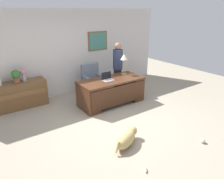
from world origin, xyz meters
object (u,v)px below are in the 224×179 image
(dog_lying, at_px, (126,139))
(desk_lamp, at_px, (124,58))
(desk, at_px, (112,91))
(vase_with_flowers, at_px, (24,74))
(dog_toy_ball, at_px, (203,141))
(dog_toy_bone, at_px, (145,169))
(armchair, at_px, (93,82))
(potted_plant, at_px, (16,76))
(laptop, at_px, (107,78))
(credenza, at_px, (19,95))
(person_standing, at_px, (118,67))

(dog_lying, height_order, desk_lamp, desk_lamp)
(desk, xyz_separation_m, vase_with_flowers, (-2.10, 1.30, 0.55))
(dog_lying, distance_m, dog_toy_ball, 1.64)
(desk, height_order, dog_toy_bone, desk)
(armchair, height_order, desk_lamp, desk_lamp)
(vase_with_flowers, relative_size, potted_plant, 0.99)
(armchair, xyz_separation_m, dog_lying, (-0.83, -2.79, -0.31))
(laptop, distance_m, potted_plant, 2.53)
(laptop, bearing_deg, desk_lamp, 14.55)
(credenza, bearing_deg, desk_lamp, -20.12)
(desk, bearing_deg, dog_lying, -116.80)
(desk_lamp, xyz_separation_m, vase_with_flowers, (-2.72, 1.08, -0.30))
(desk, distance_m, dog_toy_ball, 2.81)
(credenza, xyz_separation_m, armchair, (2.21, -0.38, 0.09))
(armchair, height_order, dog_toy_ball, armchair)
(armchair, relative_size, potted_plant, 2.87)
(dog_lying, bearing_deg, dog_toy_ball, -32.51)
(desk_lamp, distance_m, dog_toy_ball, 3.22)
(armchair, relative_size, dog_lying, 1.32)
(person_standing, distance_m, vase_with_flowers, 2.91)
(credenza, bearing_deg, vase_with_flowers, 0.36)
(desk, relative_size, dog_toy_bone, 11.97)
(desk_lamp, bearing_deg, dog_toy_bone, -121.33)
(dog_lying, relative_size, laptop, 2.44)
(dog_lying, distance_m, desk_lamp, 2.84)
(armchair, bearing_deg, credenza, 170.17)
(person_standing, height_order, laptop, person_standing)
(vase_with_flowers, bearing_deg, desk, -31.78)
(laptop, bearing_deg, dog_lying, -113.15)
(armchair, bearing_deg, desk, -82.61)
(desk, bearing_deg, person_standing, 44.30)
(laptop, xyz_separation_m, potted_plant, (-2.18, 1.27, 0.14))
(credenza, relative_size, desk_lamp, 2.40)
(desk_lamp, distance_m, dog_toy_bone, 3.59)
(desk, distance_m, potted_plant, 2.71)
(dog_toy_ball, height_order, dog_toy_bone, dog_toy_ball)
(credenza, xyz_separation_m, person_standing, (3.08, -0.57, 0.48))
(dog_lying, distance_m, potted_plant, 3.55)
(desk, bearing_deg, dog_toy_bone, -113.21)
(dog_lying, xyz_separation_m, dog_toy_bone, (-0.19, -0.78, -0.13))
(person_standing, relative_size, desk_lamp, 2.60)
(credenza, relative_size, person_standing, 0.92)
(desk_lamp, bearing_deg, person_standing, 75.02)
(laptop, relative_size, vase_with_flowers, 0.90)
(person_standing, xyz_separation_m, desk_lamp, (-0.14, -0.51, 0.41))
(armchair, bearing_deg, dog_lying, -106.49)
(desk, relative_size, dog_toy_ball, 19.35)
(desk, xyz_separation_m, dog_toy_ball, (0.43, -2.75, -0.37))
(dog_lying, height_order, dog_toy_ball, dog_lying)
(armchair, xyz_separation_m, dog_toy_ball, (0.55, -3.67, -0.42))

